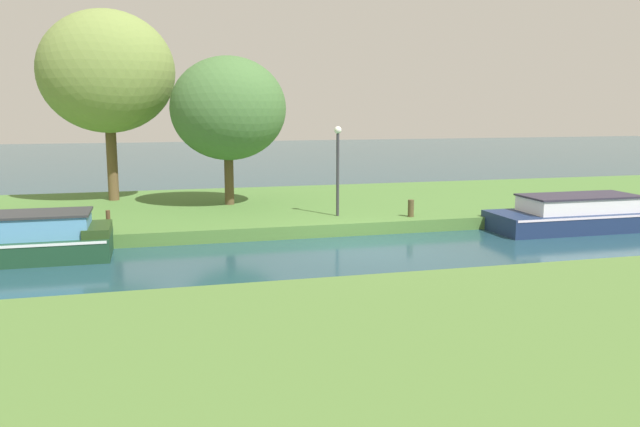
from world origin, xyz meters
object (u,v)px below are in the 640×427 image
Objects in this scene: lamp_post at (338,160)px; mooring_post_near at (108,220)px; forest_narrowboat at (7,241)px; willow_tree_left at (107,72)px; willow_tree_centre at (228,109)px; navy_barge at (577,215)px; mooring_post_far at (411,208)px.

lamp_post is 4.94× the size of mooring_post_near.
willow_tree_left is at bearing 73.44° from forest_narrowboat.
willow_tree_left is 9.65m from lamp_post.
mooring_post_near is at bearing -88.50° from willow_tree_left.
navy_barge is at bearing -27.38° from willow_tree_centre.
navy_barge is at bearing -27.36° from willow_tree_left.
navy_barge is 9.55× the size of mooring_post_near.
forest_narrowboat is 9.22m from willow_tree_centre.
willow_tree_left is at bearing 152.64° from navy_barge.
lamp_post is 2.90m from mooring_post_far.
willow_tree_left reaches higher than navy_barge.
mooring_post_near is at bearing 174.06° from navy_barge.
lamp_post reaches higher than forest_narrowboat.
forest_narrowboat reaches higher than mooring_post_near.
willow_tree_centre is (-10.69, 5.54, 3.44)m from navy_barge.
willow_tree_centre is 1.82× the size of lamp_post.
lamp_post reaches higher than navy_barge.
forest_narrowboat is at bearing -106.56° from willow_tree_left.
navy_barge is 5.45m from mooring_post_far.
willow_tree_left is at bearing 91.50° from mooring_post_near.
lamp_post is at bearing 162.76° from navy_barge.
willow_tree_centre reaches higher than navy_barge.
forest_narrowboat is at bearing -166.49° from lamp_post.
mooring_post_near is at bearing -135.52° from willow_tree_centre.
lamp_post is 5.25× the size of mooring_post_far.
forest_narrowboat is 10.14m from lamp_post.
navy_barge is 1.01× the size of forest_narrowboat.
lamp_post is (-7.52, 2.33, 1.78)m from navy_barge.
navy_barge is at bearing 0.00° from forest_narrowboat.
mooring_post_near is at bearing 180.00° from mooring_post_far.
willow_tree_centre is at bearing -27.33° from willow_tree_left.
mooring_post_near is at bearing 31.99° from forest_narrowboat.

